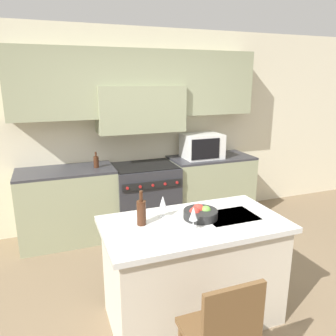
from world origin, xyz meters
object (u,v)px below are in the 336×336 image
(range_stove, at_px, (145,197))
(wine_glass_far, at_px, (163,203))
(wine_glass_near, at_px, (193,214))
(fruit_bowl, at_px, (200,213))
(oil_bottle_on_counter, at_px, (96,162))
(island_chair, at_px, (223,332))
(microwave, at_px, (202,146))
(wine_bottle, at_px, (141,212))

(range_stove, xyz_separation_m, wine_glass_far, (-0.34, -1.67, 0.57))
(wine_glass_near, xyz_separation_m, fruit_bowl, (0.15, 0.18, -0.09))
(oil_bottle_on_counter, bearing_deg, wine_glass_far, -79.81)
(wine_glass_far, xyz_separation_m, fruit_bowl, (0.28, -0.13, -0.09))
(wine_glass_far, bearing_deg, island_chair, -86.91)
(wine_glass_near, relative_size, fruit_bowl, 0.65)
(range_stove, bearing_deg, microwave, 1.24)
(wine_glass_near, bearing_deg, wine_bottle, 146.40)
(island_chair, bearing_deg, wine_bottle, 106.79)
(range_stove, relative_size, fruit_bowl, 3.20)
(range_stove, height_order, wine_glass_far, wine_glass_far)
(oil_bottle_on_counter, bearing_deg, island_chair, -82.36)
(range_stove, bearing_deg, fruit_bowl, -91.62)
(island_chair, bearing_deg, range_stove, 83.82)
(wine_glass_near, bearing_deg, microwave, 62.15)
(wine_glass_near, height_order, fruit_bowl, wine_glass_near)
(range_stove, distance_m, oil_bottle_on_counter, 0.85)
(microwave, distance_m, island_chair, 2.94)
(range_stove, height_order, wine_bottle, wine_bottle)
(wine_glass_far, bearing_deg, range_stove, 78.66)
(island_chair, distance_m, wine_bottle, 1.03)
(wine_glass_far, distance_m, fruit_bowl, 0.32)
(island_chair, relative_size, wine_glass_near, 4.82)
(wine_glass_far, height_order, fruit_bowl, wine_glass_far)
(oil_bottle_on_counter, bearing_deg, wine_bottle, -87.06)
(microwave, height_order, oil_bottle_on_counter, microwave)
(microwave, bearing_deg, wine_bottle, -128.38)
(range_stove, height_order, fruit_bowl, fruit_bowl)
(microwave, bearing_deg, wine_glass_near, -117.85)
(island_chair, height_order, fruit_bowl, fruit_bowl)
(wine_glass_far, height_order, oil_bottle_on_counter, oil_bottle_on_counter)
(fruit_bowl, bearing_deg, wine_bottle, 174.65)
(island_chair, xyz_separation_m, wine_glass_near, (0.08, 0.64, 0.52))
(microwave, xyz_separation_m, oil_bottle_on_counter, (-1.49, -0.02, -0.09))
(microwave, xyz_separation_m, fruit_bowl, (-0.91, -1.82, -0.17))
(range_stove, height_order, island_chair, range_stove)
(island_chair, height_order, wine_bottle, wine_bottle)
(wine_glass_far, bearing_deg, microwave, 54.76)
(wine_glass_near, bearing_deg, oil_bottle_on_counter, 102.39)
(wine_glass_near, relative_size, wine_glass_far, 1.00)
(microwave, distance_m, wine_glass_near, 2.27)
(wine_glass_near, relative_size, oil_bottle_on_counter, 0.92)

